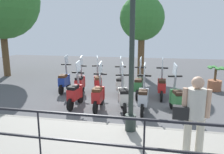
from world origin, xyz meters
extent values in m
plane|color=#4C4C4F|center=(0.00, 0.00, 0.00)|extent=(28.00, 28.00, 0.00)
cube|color=gray|center=(-3.20, 0.00, 0.07)|extent=(2.20, 20.00, 0.15)
cube|color=gray|center=(-2.15, 0.00, 0.07)|extent=(0.10, 20.00, 0.15)
cube|color=black|center=(-4.20, 0.00, 1.20)|extent=(0.04, 16.00, 0.04)
cube|color=black|center=(-4.20, 0.00, 0.73)|extent=(0.04, 16.00, 0.04)
cylinder|color=black|center=(-4.20, -0.89, 0.68)|extent=(0.03, 0.03, 1.05)
cylinder|color=black|center=(-4.20, 0.89, 0.68)|extent=(0.03, 0.03, 1.05)
cylinder|color=#232D28|center=(-2.40, -0.48, 0.35)|extent=(0.26, 0.26, 0.40)
cylinder|color=#232D28|center=(-2.40, -0.48, 2.12)|extent=(0.12, 0.12, 3.94)
cylinder|color=beige|center=(-3.40, -1.87, 0.56)|extent=(0.14, 0.14, 0.82)
cylinder|color=beige|center=(-3.39, -1.65, 0.56)|extent=(0.14, 0.14, 0.82)
cylinder|color=beige|center=(-3.39, -1.76, 1.25)|extent=(0.34, 0.34, 0.55)
sphere|color=tan|center=(-3.39, -1.76, 1.63)|extent=(0.22, 0.22, 0.22)
cylinder|color=tan|center=(-3.40, -1.96, 1.26)|extent=(0.09, 0.09, 0.52)
cylinder|color=tan|center=(-3.38, -1.56, 1.26)|extent=(0.09, 0.09, 0.52)
cube|color=black|center=(-3.43, -1.50, 1.07)|extent=(0.16, 0.29, 0.24)
cylinder|color=brown|center=(3.56, 7.32, 1.30)|extent=(0.36, 0.36, 2.61)
sphere|color=#387A33|center=(3.56, 7.32, 4.17)|extent=(4.17, 4.17, 4.17)
cylinder|color=brown|center=(4.90, -0.21, 1.16)|extent=(0.36, 0.36, 2.32)
sphere|color=#387A33|center=(4.90, -0.21, 3.22)|extent=(2.41, 2.41, 2.41)
cylinder|color=#9E5B3D|center=(2.49, -3.55, 0.23)|extent=(0.56, 0.56, 0.45)
cylinder|color=brown|center=(2.49, -3.55, 0.70)|extent=(0.10, 0.10, 0.50)
ellipsoid|color=#2D6B2D|center=(2.74, -3.55, 1.00)|extent=(0.56, 0.16, 0.10)
ellipsoid|color=#2D6B2D|center=(2.24, -3.55, 1.00)|extent=(0.56, 0.16, 0.10)
ellipsoid|color=#2D6B2D|center=(2.49, -3.30, 1.00)|extent=(0.56, 0.16, 0.10)
ellipsoid|color=#2D6B2D|center=(2.49, -3.80, 1.00)|extent=(0.56, 0.16, 0.10)
ellipsoid|color=#2D6B2D|center=(2.67, -3.37, 1.00)|extent=(0.56, 0.16, 0.10)
ellipsoid|color=#2D6B2D|center=(2.31, -3.73, 1.00)|extent=(0.56, 0.16, 0.10)
cylinder|color=black|center=(-0.23, -1.61, 0.20)|extent=(0.41, 0.17, 0.40)
cylinder|color=black|center=(-1.04, -1.79, 0.20)|extent=(0.41, 0.17, 0.40)
cube|color=#2D6B38|center=(-0.71, -1.72, 0.48)|extent=(0.65, 0.41, 0.36)
cube|color=#2D6B38|center=(-0.43, -1.65, 0.50)|extent=(0.18, 0.32, 0.44)
cube|color=black|center=(-0.78, -1.73, 0.71)|extent=(0.45, 0.34, 0.10)
cylinder|color=gray|center=(-0.37, -1.64, 0.85)|extent=(0.19, 0.11, 0.55)
cube|color=black|center=(-0.37, -1.64, 1.13)|extent=(0.16, 0.44, 0.05)
cube|color=silver|center=(-0.31, -1.63, 1.33)|extent=(0.38, 0.12, 0.42)
cylinder|color=black|center=(-0.31, -0.69, 0.20)|extent=(0.40, 0.08, 0.40)
cylinder|color=black|center=(-1.14, -0.68, 0.20)|extent=(0.40, 0.08, 0.40)
cube|color=#B7BCC6|center=(-0.81, -0.68, 0.48)|extent=(0.60, 0.28, 0.36)
cube|color=#B7BCC6|center=(-0.52, -0.69, 0.50)|extent=(0.12, 0.30, 0.44)
cube|color=black|center=(-0.88, -0.68, 0.71)|extent=(0.40, 0.26, 0.10)
cylinder|color=gray|center=(-0.46, -0.69, 0.85)|extent=(0.18, 0.07, 0.55)
cube|color=black|center=(-0.46, -0.69, 1.13)|extent=(0.06, 0.44, 0.05)
cube|color=silver|center=(-0.40, -0.69, 1.33)|extent=(0.39, 0.03, 0.42)
cylinder|color=black|center=(-0.35, 0.05, 0.20)|extent=(0.41, 0.18, 0.40)
cylinder|color=black|center=(-1.16, -0.16, 0.20)|extent=(0.41, 0.18, 0.40)
cube|color=beige|center=(-0.84, -0.08, 0.48)|extent=(0.65, 0.43, 0.36)
cube|color=beige|center=(-0.56, 0.00, 0.50)|extent=(0.19, 0.32, 0.44)
cube|color=black|center=(-0.91, -0.09, 0.71)|extent=(0.45, 0.35, 0.10)
cylinder|color=gray|center=(-0.50, 0.01, 0.85)|extent=(0.19, 0.11, 0.55)
cube|color=black|center=(-0.50, 0.01, 1.13)|extent=(0.17, 0.44, 0.05)
cube|color=silver|center=(-0.44, 0.03, 1.33)|extent=(0.38, 0.13, 0.42)
cylinder|color=black|center=(-0.32, 0.77, 0.20)|extent=(0.40, 0.09, 0.40)
cylinder|color=black|center=(-1.15, 0.76, 0.20)|extent=(0.40, 0.09, 0.40)
cube|color=#B21E1E|center=(-0.82, 0.76, 0.48)|extent=(0.60, 0.29, 0.36)
cube|color=#B21E1E|center=(-0.53, 0.76, 0.50)|extent=(0.12, 0.30, 0.44)
cube|color=#4C2D19|center=(-0.89, 0.76, 0.71)|extent=(0.40, 0.27, 0.10)
cylinder|color=gray|center=(-0.47, 0.76, 0.85)|extent=(0.18, 0.07, 0.55)
cube|color=black|center=(-0.47, 0.76, 1.13)|extent=(0.07, 0.44, 0.05)
cube|color=silver|center=(-0.41, 0.77, 1.33)|extent=(0.39, 0.03, 0.42)
cylinder|color=black|center=(-0.23, 1.57, 0.20)|extent=(0.40, 0.10, 0.40)
cylinder|color=black|center=(-1.06, 1.62, 0.20)|extent=(0.40, 0.10, 0.40)
cube|color=#B21E1E|center=(-0.73, 1.60, 0.48)|extent=(0.62, 0.32, 0.36)
cube|color=#B21E1E|center=(-0.44, 1.58, 0.50)|extent=(0.14, 0.31, 0.44)
cube|color=black|center=(-0.80, 1.60, 0.71)|extent=(0.41, 0.28, 0.10)
cylinder|color=gray|center=(-0.38, 1.57, 0.85)|extent=(0.19, 0.08, 0.55)
cube|color=black|center=(-0.38, 1.57, 1.13)|extent=(0.09, 0.44, 0.05)
cube|color=silver|center=(-0.32, 1.57, 1.33)|extent=(0.39, 0.05, 0.42)
cylinder|color=black|center=(1.31, -1.28, 0.20)|extent=(0.40, 0.08, 0.40)
cylinder|color=black|center=(0.48, -1.28, 0.20)|extent=(0.40, 0.08, 0.40)
cube|color=#B21E1E|center=(0.81, -1.28, 0.48)|extent=(0.60, 0.28, 0.36)
cube|color=#B21E1E|center=(1.10, -1.28, 0.50)|extent=(0.12, 0.30, 0.44)
cube|color=black|center=(0.74, -1.28, 0.71)|extent=(0.40, 0.26, 0.10)
cylinder|color=gray|center=(1.16, -1.28, 0.85)|extent=(0.18, 0.07, 0.55)
cube|color=black|center=(1.16, -1.28, 1.13)|extent=(0.06, 0.44, 0.05)
cube|color=silver|center=(1.22, -1.28, 1.33)|extent=(0.39, 0.03, 0.42)
cylinder|color=black|center=(1.29, -0.46, 0.20)|extent=(0.40, 0.11, 0.40)
cylinder|color=black|center=(0.46, -0.40, 0.20)|extent=(0.40, 0.11, 0.40)
cube|color=#2D6B38|center=(0.79, -0.42, 0.48)|extent=(0.62, 0.32, 0.36)
cube|color=#2D6B38|center=(1.08, -0.44, 0.50)|extent=(0.14, 0.31, 0.44)
cube|color=black|center=(0.72, -0.42, 0.71)|extent=(0.42, 0.29, 0.10)
cylinder|color=gray|center=(1.14, -0.45, 0.85)|extent=(0.19, 0.08, 0.55)
cube|color=black|center=(1.14, -0.45, 1.13)|extent=(0.09, 0.44, 0.05)
cube|color=silver|center=(1.20, -0.45, 1.33)|extent=(0.39, 0.06, 0.42)
cylinder|color=black|center=(1.31, 0.36, 0.20)|extent=(0.41, 0.12, 0.40)
cylinder|color=black|center=(0.48, 0.27, 0.20)|extent=(0.41, 0.12, 0.40)
cube|color=beige|center=(0.81, 0.31, 0.48)|extent=(0.63, 0.34, 0.36)
cube|color=beige|center=(1.10, 0.34, 0.50)|extent=(0.15, 0.31, 0.44)
cube|color=black|center=(0.74, 0.30, 0.71)|extent=(0.43, 0.30, 0.10)
cylinder|color=gray|center=(1.16, 0.34, 0.85)|extent=(0.19, 0.09, 0.55)
cube|color=black|center=(1.16, 0.34, 1.13)|extent=(0.11, 0.44, 0.05)
cube|color=silver|center=(1.22, 0.35, 1.33)|extent=(0.39, 0.07, 0.42)
cylinder|color=black|center=(1.34, 1.35, 0.20)|extent=(0.41, 0.20, 0.40)
cylinder|color=black|center=(0.55, 1.10, 0.20)|extent=(0.41, 0.20, 0.40)
cube|color=#B21E1E|center=(0.86, 1.20, 0.48)|extent=(0.66, 0.45, 0.36)
cube|color=#B21E1E|center=(1.14, 1.29, 0.50)|extent=(0.20, 0.32, 0.44)
cube|color=#4C2D19|center=(0.80, 1.18, 0.71)|extent=(0.46, 0.37, 0.10)
cylinder|color=gray|center=(1.20, 1.31, 0.85)|extent=(0.20, 0.12, 0.55)
cube|color=black|center=(1.20, 1.31, 1.13)|extent=(0.19, 0.44, 0.05)
cube|color=silver|center=(1.26, 1.33, 1.33)|extent=(0.38, 0.14, 0.42)
cylinder|color=black|center=(1.20, 1.97, 0.20)|extent=(0.41, 0.12, 0.40)
cylinder|color=black|center=(0.38, 1.88, 0.20)|extent=(0.41, 0.12, 0.40)
cube|color=#B21E1E|center=(0.71, 1.92, 0.48)|extent=(0.63, 0.34, 0.36)
cube|color=#B21E1E|center=(0.99, 1.95, 0.50)|extent=(0.15, 0.31, 0.44)
cube|color=black|center=(0.64, 1.91, 0.71)|extent=(0.43, 0.30, 0.10)
cylinder|color=gray|center=(1.05, 1.95, 0.85)|extent=(0.19, 0.09, 0.55)
cube|color=black|center=(1.05, 1.95, 1.13)|extent=(0.11, 0.44, 0.05)
cube|color=silver|center=(1.11, 1.96, 1.33)|extent=(0.39, 0.07, 0.42)
cylinder|color=black|center=(1.44, 2.72, 0.20)|extent=(0.40, 0.10, 0.40)
cylinder|color=black|center=(0.61, 2.68, 0.20)|extent=(0.40, 0.10, 0.40)
cube|color=navy|center=(0.94, 2.70, 0.48)|extent=(0.61, 0.31, 0.36)
cube|color=navy|center=(1.23, 2.71, 0.50)|extent=(0.13, 0.31, 0.44)
cube|color=#4C2D19|center=(0.87, 2.69, 0.71)|extent=(0.41, 0.28, 0.10)
cylinder|color=gray|center=(1.29, 2.71, 0.85)|extent=(0.19, 0.08, 0.55)
cube|color=black|center=(1.29, 2.71, 1.13)|extent=(0.08, 0.44, 0.05)
cube|color=silver|center=(1.35, 2.72, 1.33)|extent=(0.39, 0.05, 0.42)
camera|label=1|loc=(-7.34, -1.01, 2.51)|focal=35.00mm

